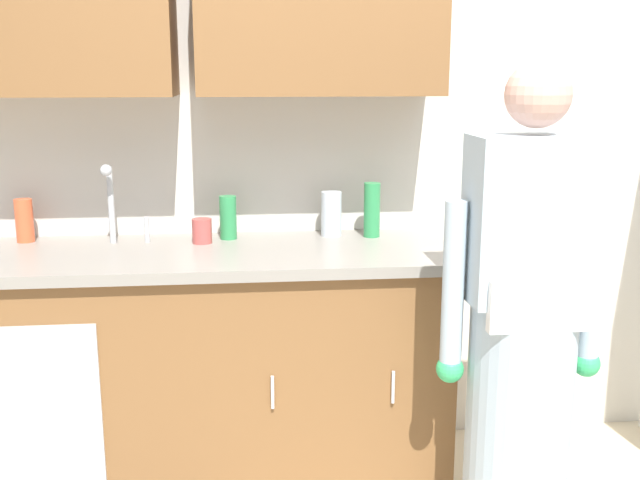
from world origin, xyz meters
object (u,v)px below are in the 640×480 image
(bottle_dish_liquid, at_px, (228,218))
(cup_by_sink, at_px, (202,231))
(bottle_water_tall, at_px, (372,210))
(person_at_sink, at_px, (522,356))
(bottle_water_short, at_px, (332,214))
(sink, at_px, (118,255))
(bottle_soap, at_px, (24,221))

(bottle_dish_liquid, bearing_deg, cup_by_sink, -146.37)
(bottle_water_tall, height_order, bottle_dish_liquid, bottle_water_tall)
(person_at_sink, bearing_deg, cup_by_sink, 147.48)
(bottle_water_tall, distance_m, bottle_water_short, 0.16)
(sink, xyz_separation_m, bottle_dish_liquid, (0.40, 0.17, 0.10))
(sink, distance_m, person_at_sink, 1.48)
(bottle_dish_liquid, xyz_separation_m, cup_by_sink, (-0.10, -0.07, -0.04))
(bottle_water_tall, bearing_deg, bottle_dish_liquid, 178.08)
(bottle_water_short, bearing_deg, bottle_soap, 179.45)
(person_at_sink, height_order, bottle_soap, person_at_sink)
(bottle_dish_liquid, xyz_separation_m, bottle_soap, (-0.79, 0.03, -0.00))
(bottle_water_short, bearing_deg, person_at_sink, -54.78)
(bottle_water_tall, xyz_separation_m, bottle_water_short, (-0.16, 0.04, -0.02))
(bottle_water_tall, relative_size, bottle_dish_liquid, 1.27)
(bottle_water_tall, bearing_deg, bottle_soap, 178.00)
(cup_by_sink, bearing_deg, bottle_water_short, 9.19)
(sink, xyz_separation_m, person_at_sink, (1.35, -0.56, -0.23))
(bottle_water_short, xyz_separation_m, bottle_dish_liquid, (-0.41, -0.02, -0.00))
(sink, relative_size, bottle_water_short, 2.80)
(person_at_sink, xyz_separation_m, bottle_soap, (-1.73, 0.76, 0.33))
(sink, height_order, bottle_water_tall, sink)
(person_at_sink, bearing_deg, bottle_soap, 156.27)
(bottle_soap, relative_size, cup_by_sink, 1.76)
(sink, bearing_deg, bottle_water_tall, 8.80)
(person_at_sink, relative_size, bottle_water_tall, 7.45)
(bottle_water_tall, relative_size, cup_by_sink, 2.28)
(bottle_water_short, distance_m, bottle_dish_liquid, 0.42)
(sink, distance_m, bottle_water_short, 0.85)
(bottle_dish_liquid, distance_m, cup_by_sink, 0.13)
(bottle_water_short, height_order, bottle_soap, bottle_water_short)
(bottle_water_short, bearing_deg, cup_by_sink, -170.81)
(sink, xyz_separation_m, bottle_water_short, (0.82, 0.19, 0.10))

